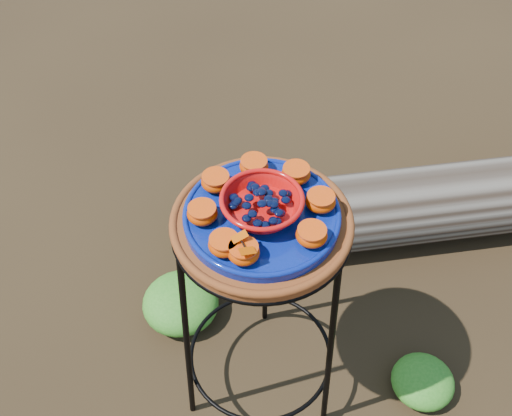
# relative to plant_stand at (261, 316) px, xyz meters

# --- Properties ---
(ground) EXTENTS (60.00, 60.00, 0.00)m
(ground) POSITION_rel_plant_stand_xyz_m (0.00, 0.00, -0.35)
(ground) COLOR black
(plant_stand) EXTENTS (0.44, 0.44, 0.70)m
(plant_stand) POSITION_rel_plant_stand_xyz_m (0.00, 0.00, 0.00)
(plant_stand) COLOR black
(plant_stand) RESTS_ON ground
(terracotta_saucer) EXTENTS (0.40, 0.40, 0.03)m
(terracotta_saucer) POSITION_rel_plant_stand_xyz_m (0.00, 0.00, 0.37)
(terracotta_saucer) COLOR brown
(terracotta_saucer) RESTS_ON plant_stand
(cobalt_plate) EXTENTS (0.34, 0.34, 0.02)m
(cobalt_plate) POSITION_rel_plant_stand_xyz_m (0.00, 0.00, 0.39)
(cobalt_plate) COLOR #001559
(cobalt_plate) RESTS_ON terracotta_saucer
(red_bowl) EXTENTS (0.17, 0.17, 0.05)m
(red_bowl) POSITION_rel_plant_stand_xyz_m (0.00, 0.00, 0.43)
(red_bowl) COLOR red
(red_bowl) RESTS_ON cobalt_plate
(glass_gems) EXTENTS (0.13, 0.13, 0.02)m
(glass_gems) POSITION_rel_plant_stand_xyz_m (0.00, 0.00, 0.46)
(glass_gems) COLOR black
(glass_gems) RESTS_ON red_bowl
(orange_half_0) EXTENTS (0.07, 0.07, 0.04)m
(orange_half_0) POSITION_rel_plant_stand_xyz_m (-0.03, -0.12, 0.42)
(orange_half_0) COLOR #AA1A00
(orange_half_0) RESTS_ON cobalt_plate
(orange_half_1) EXTENTS (0.07, 0.07, 0.04)m
(orange_half_1) POSITION_rel_plant_stand_xyz_m (0.11, -0.07, 0.42)
(orange_half_1) COLOR #AA1A00
(orange_half_1) RESTS_ON cobalt_plate
(orange_half_2) EXTENTS (0.07, 0.07, 0.04)m
(orange_half_2) POSITION_rel_plant_stand_xyz_m (0.12, 0.03, 0.42)
(orange_half_2) COLOR #AA1A00
(orange_half_2) RESTS_ON cobalt_plate
(orange_half_3) EXTENTS (0.07, 0.07, 0.04)m
(orange_half_3) POSITION_rel_plant_stand_xyz_m (0.07, 0.11, 0.42)
(orange_half_3) COLOR #AA1A00
(orange_half_3) RESTS_ON cobalt_plate
(orange_half_4) EXTENTS (0.07, 0.07, 0.04)m
(orange_half_4) POSITION_rel_plant_stand_xyz_m (-0.03, 0.12, 0.42)
(orange_half_4) COLOR #AA1A00
(orange_half_4) RESTS_ON cobalt_plate
(orange_half_5) EXTENTS (0.07, 0.07, 0.04)m
(orange_half_5) POSITION_rel_plant_stand_xyz_m (-0.11, 0.07, 0.42)
(orange_half_5) COLOR #AA1A00
(orange_half_5) RESTS_ON cobalt_plate
(orange_half_6) EXTENTS (0.07, 0.07, 0.04)m
(orange_half_6) POSITION_rel_plant_stand_xyz_m (-0.12, -0.03, 0.42)
(orange_half_6) COLOR #AA1A00
(orange_half_6) RESTS_ON cobalt_plate
(orange_half_7) EXTENTS (0.07, 0.07, 0.04)m
(orange_half_7) POSITION_rel_plant_stand_xyz_m (-0.07, -0.11, 0.42)
(orange_half_7) COLOR #AA1A00
(orange_half_7) RESTS_ON cobalt_plate
(butterfly) EXTENTS (0.08, 0.07, 0.01)m
(butterfly) POSITION_rel_plant_stand_xyz_m (-0.03, -0.12, 0.45)
(butterfly) COLOR #BC4100
(butterfly) RESTS_ON orange_half_0
(driftwood_log) EXTENTS (1.49, 0.69, 0.27)m
(driftwood_log) POSITION_rel_plant_stand_xyz_m (0.48, 0.62, -0.21)
(driftwood_log) COLOR black
(driftwood_log) RESTS_ON ground
(foliage_left) EXTENTS (0.25, 0.25, 0.12)m
(foliage_left) POSITION_rel_plant_stand_xyz_m (-0.27, 0.22, -0.29)
(foliage_left) COLOR #276B19
(foliage_left) RESTS_ON ground
(foliage_right) EXTENTS (0.19, 0.19, 0.09)m
(foliage_right) POSITION_rel_plant_stand_xyz_m (0.48, 0.00, -0.30)
(foliage_right) COLOR #276B19
(foliage_right) RESTS_ON ground
(foliage_back) EXTENTS (0.35, 0.35, 0.18)m
(foliage_back) POSITION_rel_plant_stand_xyz_m (-0.16, 0.59, -0.26)
(foliage_back) COLOR #276B19
(foliage_back) RESTS_ON ground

